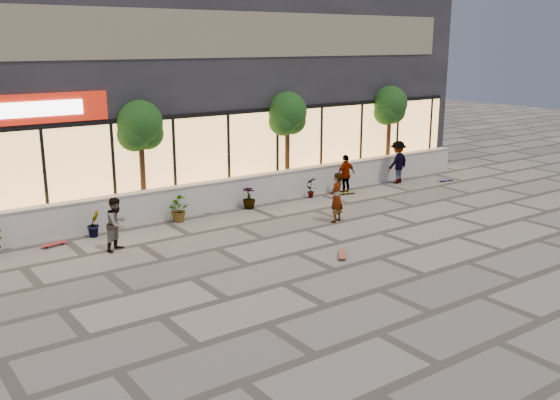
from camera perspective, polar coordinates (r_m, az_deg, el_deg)
ground at (r=17.39m, az=9.12°, el=-5.22°), size 80.00×80.00×0.00m
planter_wall at (r=22.52m, az=-3.41°, el=0.83°), size 22.00×0.42×1.04m
retail_building at (r=26.75m, az=-9.95°, el=10.85°), size 24.00×9.17×8.50m
shrub_b at (r=19.69m, az=-16.68°, el=-2.09°), size 0.57×0.57×0.81m
shrub_c at (r=20.71m, az=-9.38°, el=-0.87°), size 0.68×0.77×0.81m
shrub_d at (r=22.04m, az=-2.86°, el=0.23°), size 0.64×0.64×0.81m
shrub_e at (r=23.63m, az=2.85°, el=1.19°), size 0.46×0.35×0.81m
tree_midwest at (r=21.08m, az=-12.66°, el=6.40°), size 1.60×1.50×3.92m
tree_mideast at (r=24.05m, az=0.68°, el=7.68°), size 1.60×1.50×3.92m
tree_east at (r=27.65m, az=10.00°, el=8.33°), size 1.60×1.50×3.92m
skater_center at (r=20.38m, az=5.18°, el=0.22°), size 0.71×0.60×1.64m
skater_left at (r=18.15m, az=-14.69°, el=-2.13°), size 0.94×0.89×1.54m
skater_right_near at (r=24.23m, az=6.03°, el=2.34°), size 0.92×0.42×1.54m
skater_right_far at (r=26.40m, az=10.71°, el=3.42°), size 1.24×0.84×1.78m
skateboard_center at (r=17.28m, az=5.73°, el=-4.95°), size 0.68×0.74×0.10m
skateboard_left at (r=19.20m, az=-19.97°, el=-3.80°), size 0.78×0.32×0.09m
skateboard_right_near at (r=24.31m, az=6.19°, el=0.69°), size 0.74×0.34×0.09m
skateboard_right_far at (r=27.37m, az=14.98°, el=1.84°), size 0.85×0.29×0.10m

